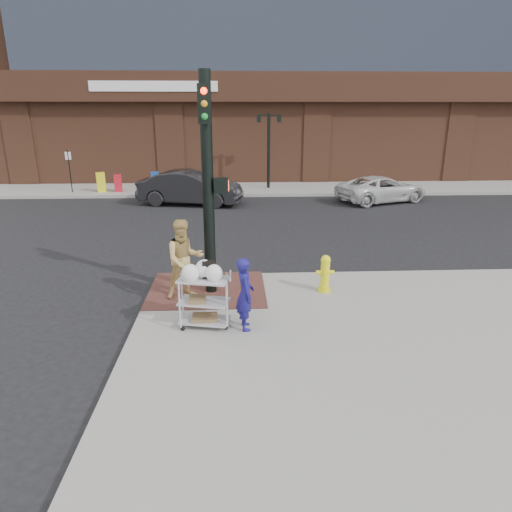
{
  "coord_description": "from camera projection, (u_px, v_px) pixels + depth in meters",
  "views": [
    {
      "loc": [
        0.1,
        -9.49,
        4.34
      ],
      "look_at": [
        0.55,
        0.09,
        1.25
      ],
      "focal_mm": 32.0,
      "sensor_mm": 36.0,
      "label": 1
    }
  ],
  "objects": [
    {
      "name": "traffic_signal_pole",
      "position": [
        209.0,
        180.0,
        10.19
      ],
      "size": [
        0.61,
        0.51,
        5.0
      ],
      "color": "black",
      "rests_on": "sidewalk_near"
    },
    {
      "name": "woman_blue",
      "position": [
        245.0,
        294.0,
        8.95
      ],
      "size": [
        0.42,
        0.58,
        1.48
      ],
      "primitive_type": "imported",
      "rotation": [
        0.0,
        0.0,
        1.7
      ],
      "color": "navy",
      "rests_on": "sidewalk_near"
    },
    {
      "name": "newsbox_yellow",
      "position": [
        101.0,
        182.0,
        24.17
      ],
      "size": [
        0.54,
        0.51,
        1.02
      ],
      "primitive_type": "cube",
      "rotation": [
        0.0,
        0.0,
        0.36
      ],
      "color": "yellow",
      "rests_on": "sidewalk_far"
    },
    {
      "name": "fire_hydrant",
      "position": [
        325.0,
        273.0,
        10.89
      ],
      "size": [
        0.43,
        0.3,
        0.91
      ],
      "color": "yellow",
      "rests_on": "sidewalk_near"
    },
    {
      "name": "pedestrian_tan",
      "position": [
        184.0,
        259.0,
        10.44
      ],
      "size": [
        1.08,
        0.96,
        1.85
      ],
      "primitive_type": "imported",
      "rotation": [
        0.0,
        0.0,
        0.35
      ],
      "color": "tan",
      "rests_on": "sidewalk_near"
    },
    {
      "name": "brick_curb_ramp",
      "position": [
        207.0,
        289.0,
        11.13
      ],
      "size": [
        2.8,
        2.4,
        0.01
      ],
      "primitive_type": "cube",
      "color": "#512B26",
      "rests_on": "sidewalk_near"
    },
    {
      "name": "newsbox_red",
      "position": [
        118.0,
        183.0,
        24.23
      ],
      "size": [
        0.44,
        0.41,
        0.91
      ],
      "primitive_type": "cube",
      "rotation": [
        0.0,
        0.0,
        0.18
      ],
      "color": "red",
      "rests_on": "sidewalk_far"
    },
    {
      "name": "utility_cart",
      "position": [
        204.0,
        297.0,
        9.09
      ],
      "size": [
        1.08,
        0.74,
        1.36
      ],
      "color": "#ACABB1",
      "rests_on": "sidewalk_near"
    },
    {
      "name": "sidewalk_far",
      "position": [
        371.0,
        159.0,
        41.31
      ],
      "size": [
        65.0,
        36.0,
        0.15
      ],
      "primitive_type": "cube",
      "color": "gray",
      "rests_on": "ground"
    },
    {
      "name": "sedan_dark",
      "position": [
        190.0,
        188.0,
        21.58
      ],
      "size": [
        5.1,
        2.62,
        1.6
      ],
      "primitive_type": "imported",
      "rotation": [
        0.0,
        0.0,
        1.37
      ],
      "color": "black",
      "rests_on": "ground"
    },
    {
      "name": "ground",
      "position": [
        232.0,
        310.0,
        10.35
      ],
      "size": [
        220.0,
        220.0,
        0.0
      ],
      "primitive_type": "plane",
      "color": "black",
      "rests_on": "ground"
    },
    {
      "name": "newsbox_blue",
      "position": [
        155.0,
        181.0,
        24.81
      ],
      "size": [
        0.47,
        0.44,
        0.98
      ],
      "primitive_type": "cube",
      "rotation": [
        0.0,
        0.0,
        0.17
      ],
      "color": "navy",
      "rests_on": "sidewalk_far"
    },
    {
      "name": "minivan_white",
      "position": [
        382.0,
        189.0,
        22.29
      ],
      "size": [
        4.95,
        3.56,
        1.25
      ],
      "primitive_type": "imported",
      "rotation": [
        0.0,
        0.0,
        1.94
      ],
      "color": "silver",
      "rests_on": "ground"
    },
    {
      "name": "lamp_post",
      "position": [
        269.0,
        143.0,
        24.85
      ],
      "size": [
        1.32,
        0.22,
        4.0
      ],
      "color": "black",
      "rests_on": "sidewalk_far"
    },
    {
      "name": "parking_sign",
      "position": [
        70.0,
        171.0,
        23.84
      ],
      "size": [
        0.05,
        0.05,
        2.2
      ],
      "primitive_type": "cylinder",
      "color": "black",
      "rests_on": "sidewalk_far"
    }
  ]
}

